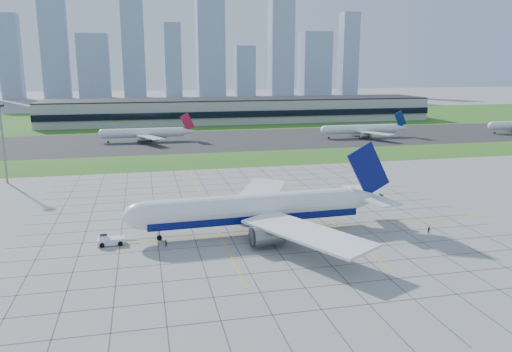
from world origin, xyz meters
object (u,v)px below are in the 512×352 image
Objects in this scene: distant_jet_1 at (145,133)px; distant_jet_2 at (362,129)px; light_mast at (2,134)px; pushback_tug at (110,240)px; crew_near at (166,243)px; airliner at (256,209)px; crew_far at (429,230)px.

distant_jet_1 is 0.97× the size of distant_jet_2.
light_mast is 0.55× the size of distant_jet_2.
pushback_tug is 12.37m from crew_near.
crew_near is 155.03m from distant_jet_1.
airliner is 35.63× the size of crew_far.
crew_far is at bearing -9.37° from pushback_tug.
pushback_tug is at bearing -61.95° from light_mast.
airliner reaches higher than distant_jet_2.
airliner is 7.73× the size of pushback_tug.
light_mast is 0.40× the size of airliner.
pushback_tug is 0.18× the size of distant_jet_1.
crew_near is at bearing -176.56° from crew_far.
pushback_tug is 4.61× the size of crew_far.
distant_jet_1 is at bearing 42.63° from crew_near.
airliner is at bearing 0.31° from pushback_tug.
light_mast reaches higher than airliner.
airliner is 165.37m from distant_jet_2.
pushback_tug is at bearing 112.12° from crew_near.
pushback_tug is at bearing -93.46° from distant_jet_1.
light_mast is 95.50m from distant_jet_1.
light_mast is 95.62m from airliner.
crew_near is (11.65, -4.14, -0.16)m from pushback_tug.
airliner reaches higher than distant_jet_1.
light_mast is 14.92× the size of crew_near.
airliner is at bearing -122.92° from distant_jet_2.
distant_jet_1 reaches higher than crew_near.
airliner is 32.72m from pushback_tug.
light_mast reaches higher than crew_far.
pushback_tug is at bearing -179.14° from crew_far.
light_mast reaches higher than crew_near.
distant_jet_2 is (122.25, 140.23, 3.47)m from pushback_tug.
crew_far is at bearing -35.64° from light_mast.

